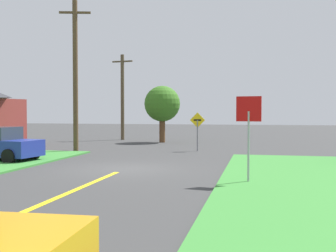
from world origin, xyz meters
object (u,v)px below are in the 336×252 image
utility_pole_far (122,96)px  oak_tree_left (162,104)px  direction_sign (197,127)px  utility_pole_mid (75,74)px  stop_sign (249,122)px

utility_pole_far → oak_tree_left: utility_pole_far is taller
direction_sign → utility_pole_far: bearing=131.3°
utility_pole_mid → utility_pole_far: utility_pole_mid is taller
utility_pole_mid → utility_pole_far: 10.61m
utility_pole_far → stop_sign: bearing=-61.0°
utility_pole_far → direction_sign: bearing=-48.7°
oak_tree_left → direction_sign: bearing=-60.4°
utility_pole_far → utility_pole_mid: bearing=-86.3°
stop_sign → direction_sign: bearing=-63.3°
oak_tree_left → stop_sign: bearing=-68.3°
utility_pole_far → direction_sign: utility_pole_far is taller
stop_sign → oak_tree_left: 18.47m
utility_pole_far → oak_tree_left: size_ratio=1.64×
utility_pole_far → direction_sign: (7.53, -8.57, -2.23)m
utility_pole_mid → oak_tree_left: bearing=68.9°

